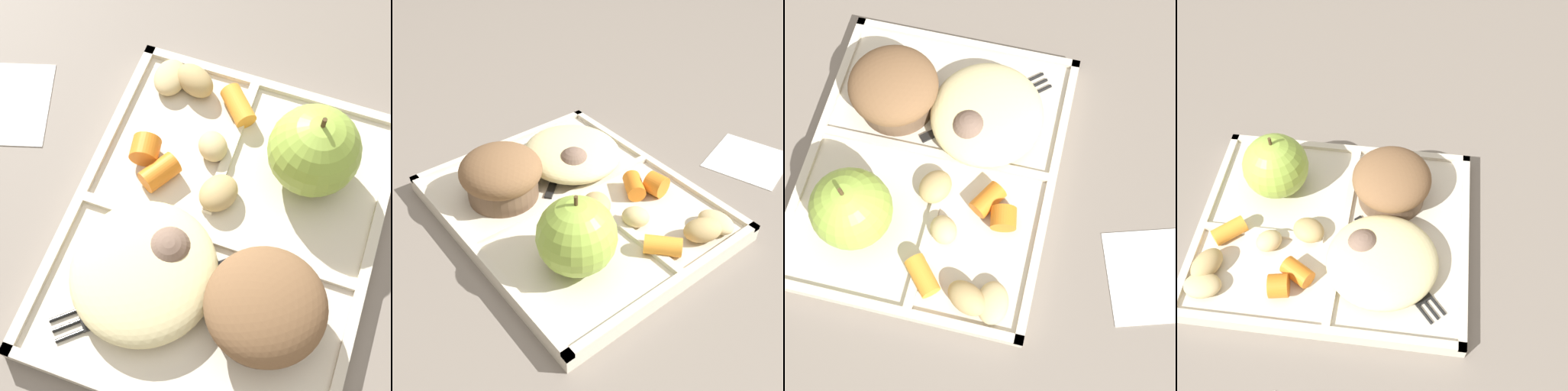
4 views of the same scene
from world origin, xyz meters
TOP-DOWN VIEW (x-y plane):
  - ground at (0.00, 0.00)m, footprint 6.00×6.00m
  - lunch_tray at (-0.00, -0.00)m, footprint 0.30×0.25m
  - green_apple at (-0.07, 0.05)m, footprint 0.08×0.08m
  - bran_muffin at (0.06, 0.05)m, footprint 0.09×0.09m
  - carrot_slice_large at (-0.11, -0.02)m, footprint 0.04×0.04m
  - carrot_slice_diagonal at (-0.03, -0.06)m, footprint 0.04×0.03m
  - carrot_slice_small at (-0.04, -0.08)m, footprint 0.02×0.03m
  - potato_chunk_corner at (-0.07, -0.03)m, footprint 0.04×0.04m
  - potato_chunk_golden at (-0.03, -0.01)m, footprint 0.04×0.04m
  - potato_chunk_wedge at (-0.12, -0.09)m, footprint 0.04×0.03m
  - potato_chunk_browned at (-0.12, -0.07)m, footprint 0.04×0.05m
  - egg_noodle_pile at (0.06, -0.04)m, footprint 0.12×0.11m
  - meatball_front at (0.06, -0.04)m, footprint 0.03×0.03m
  - meatball_back at (0.07, -0.03)m, footprint 0.03×0.03m
  - meatball_side at (0.04, -0.03)m, footprint 0.04×0.04m
  - plastic_fork at (0.08, -0.05)m, footprint 0.11×0.12m
  - paper_napkin at (-0.06, -0.23)m, footprint 0.11×0.11m

SIDE VIEW (x-z plane):
  - ground at x=0.00m, z-range 0.00..0.00m
  - paper_napkin at x=-0.06m, z-range 0.00..0.00m
  - lunch_tray at x=0.00m, z-range 0.00..0.02m
  - plastic_fork at x=0.08m, z-range 0.01..0.02m
  - potato_chunk_wedge at x=-0.12m, z-range 0.01..0.03m
  - carrot_slice_large at x=-0.11m, z-range 0.01..0.03m
  - potato_chunk_corner at x=-0.07m, z-range 0.01..0.03m
  - potato_chunk_golden at x=-0.03m, z-range 0.01..0.03m
  - carrot_slice_diagonal at x=-0.03m, z-range 0.01..0.03m
  - potato_chunk_browned at x=-0.12m, z-range 0.01..0.04m
  - carrot_slice_small at x=-0.04m, z-range 0.01..0.04m
  - meatball_back at x=0.07m, z-range 0.01..0.04m
  - meatball_front at x=0.06m, z-range 0.01..0.05m
  - egg_noodle_pile at x=0.06m, z-range 0.01..0.05m
  - meatball_side at x=0.04m, z-range 0.01..0.05m
  - bran_muffin at x=0.06m, z-range 0.01..0.07m
  - green_apple at x=-0.07m, z-range 0.01..0.09m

